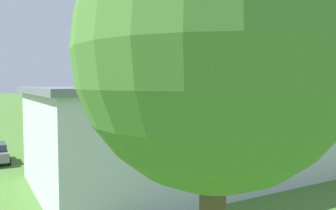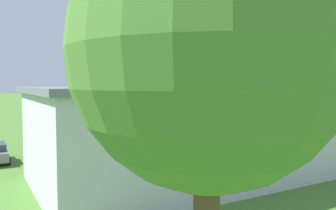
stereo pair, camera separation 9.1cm
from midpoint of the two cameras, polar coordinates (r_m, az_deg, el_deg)
The scene contains 7 objects.
ground_plane at distance 58.84m, azimuth -11.34°, elevation -2.78°, with size 400.00×400.00×0.00m, color #47752D.
hangar at distance 28.71m, azimuth 16.76°, elevation -3.20°, with size 36.29×12.01×6.23m.
biplane at distance 59.68m, azimuth -2.74°, elevation 2.07°, with size 6.67×8.33×3.41m.
person_at_fence_line at distance 39.38m, azimuth -11.41°, elevation -4.71°, with size 0.53×0.53×1.63m.
person_watching_takeoff at distance 48.75m, azimuth 14.69°, elevation -3.23°, with size 0.53×0.53×1.54m.
person_by_parked_cars at distance 33.91m, azimuth -19.72°, elevation -6.24°, with size 0.43×0.43×1.57m.
tree_behind_hangar_left at distance 4.63m, azimuth 7.20°, elevation 7.98°, with size 3.72×3.72×8.70m.
Camera 2 is at (18.18, 55.60, 6.43)m, focal length 36.47 mm.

